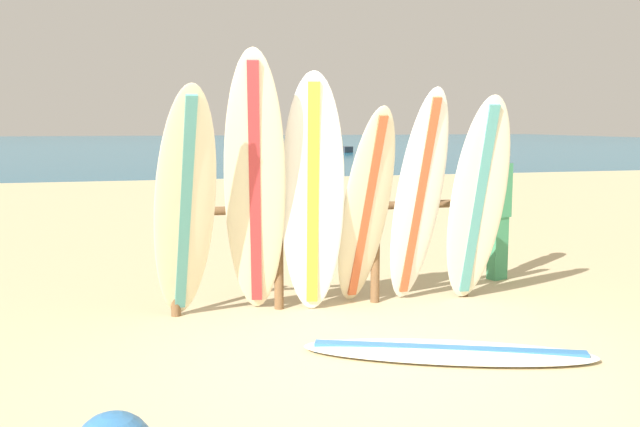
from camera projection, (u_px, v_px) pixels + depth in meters
The scene contains 12 objects.
ground_plane at pixel (379, 379), 4.87m from camera, with size 120.00×120.00×0.00m, color #D3BC8C.
ocean_water at pixel (154, 144), 60.45m from camera, with size 120.00×80.00×0.01m, color #196B93.
surfboard_rack at pixel (328, 235), 6.75m from camera, with size 3.03×0.09×1.12m.
surfboard_leaning_far_left at pixel (185, 209), 5.94m from camera, with size 0.62×1.07×2.11m.
surfboard_leaning_left at pixel (255, 189), 6.17m from camera, with size 0.71×1.03×2.40m.
surfboard_leaning_center_left at pixel (313, 196), 6.32m from camera, with size 0.67×0.65×2.24m.
surfboard_leaning_center at pixel (366, 210), 6.53m from camera, with size 0.53×0.87×1.95m.
surfboard_leaning_center_right at pixel (418, 200), 6.61m from camera, with size 0.48×0.85×2.11m.
surfboard_leaning_right at pixel (477, 202), 6.68m from camera, with size 0.62×0.80×2.05m.
surfboard_lying_on_sand at pixel (448, 352), 5.34m from camera, with size 2.30×1.40×0.08m.
beachgoer_standing at pixel (499, 206), 7.88m from camera, with size 0.28×0.23×1.54m.
small_boat_offshore at pixel (328, 148), 43.14m from camera, with size 2.67×2.92×0.71m.
Camera 1 is at (-1.60, -4.41, 1.78)m, focal length 39.03 mm.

